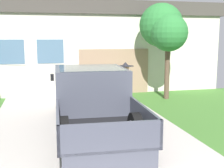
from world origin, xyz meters
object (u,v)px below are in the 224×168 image
Objects in this scene: front_yard_tree at (164,28)px; handbag at (132,111)px; house_with_garage at (102,45)px; person_with_hat at (125,84)px; pickup_truck at (91,100)px.

handbag is at bearing -131.03° from front_yard_tree.
house_with_garage is at bearing 86.45° from handbag.
person_with_hat is at bearing 130.71° from handbag.
house_with_garage is 2.74× the size of front_yard_tree.
front_yard_tree reaches higher than pickup_truck.
pickup_truck is at bearing -2.46° from person_with_hat.
handbag is (1.45, 0.80, -0.61)m from pickup_truck.
person_with_hat is at bearing -135.53° from front_yard_tree.
pickup_truck is 8.06m from house_with_garage.
house_with_garage reaches higher than front_yard_tree.
house_with_garage is 4.89m from front_yard_tree.
house_with_garage reaches higher than person_with_hat.
person_with_hat is 3.93× the size of handbag.
handbag is (0.16, -0.19, -0.88)m from person_with_hat.
house_with_garage is (1.88, 7.72, 1.32)m from pickup_truck.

